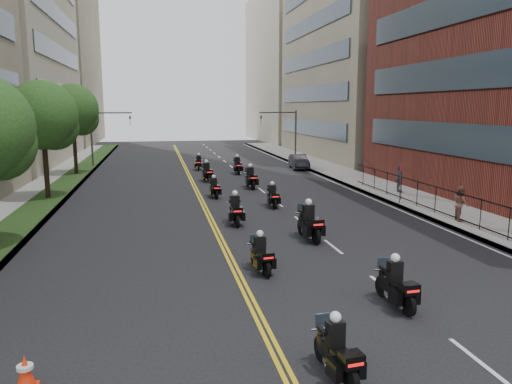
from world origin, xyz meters
TOP-DOWN VIEW (x-y plane):
  - ground at (0.00, 0.00)m, footprint 160.00×160.00m
  - sidewalk_right at (12.00, 25.00)m, footprint 4.00×90.00m
  - sidewalk_left at (-12.00, 25.00)m, footprint 4.00×90.00m
  - grass_strip at (-11.20, 25.00)m, footprint 2.00×90.00m
  - building_right_tan at (21.48, 48.00)m, footprint 15.11×28.00m
  - building_right_far at (21.50, 78.00)m, footprint 15.00×28.00m
  - building_left_far at (-22.00, 78.00)m, footprint 16.00×28.00m
  - iron_fence at (11.00, 12.00)m, footprint 0.05×28.00m
  - street_trees at (-11.05, 18.61)m, footprint 4.40×38.40m
  - traffic_signal_right at (9.54, 42.00)m, footprint 4.09×0.20m
  - traffic_signal_left at (-9.54, 42.00)m, footprint 4.09×0.20m
  - motorcycle_0 at (-0.40, -0.12)m, footprint 0.59×2.07m
  - motorcycle_1 at (2.79, 3.38)m, footprint 0.55×2.22m
  - motorcycle_2 at (-0.56, 7.37)m, footprint 0.60×2.09m
  - motorcycle_3 at (2.53, 11.33)m, footprint 0.66×2.55m
  - motorcycle_4 at (-0.30, 15.03)m, footprint 0.55×2.37m
  - motorcycle_5 at (2.60, 19.01)m, footprint 0.49×2.11m
  - motorcycle_6 at (-0.50, 22.90)m, footprint 0.57×2.06m
  - motorcycle_7 at (2.59, 26.17)m, footprint 0.58×2.48m
  - motorcycle_8 at (-0.26, 30.19)m, footprint 0.71×2.40m
  - motorcycle_9 at (2.91, 34.30)m, footprint 0.55×2.38m
  - motorcycle_10 at (-0.27, 37.92)m, footprint 0.65×2.19m
  - parked_sedan at (9.40, 36.83)m, footprint 1.91×4.37m
  - pedestrian_b at (11.20, 12.91)m, footprint 0.88×1.02m
  - pedestrian_c at (12.24, 21.71)m, footprint 0.77×1.20m
  - traffic_cone at (-7.11, 0.80)m, footprint 0.46×0.46m

SIDE VIEW (x-z plane):
  - ground at x=0.00m, z-range 0.00..0.00m
  - sidewalk_right at x=12.00m, z-range 0.00..0.15m
  - sidewalk_left at x=-12.00m, z-range 0.00..0.15m
  - grass_strip at x=-11.20m, z-range 0.15..0.19m
  - traffic_cone at x=-7.11m, z-range -0.01..0.76m
  - motorcycle_6 at x=-0.50m, z-range -0.16..1.36m
  - motorcycle_0 at x=-0.40m, z-range -0.16..1.37m
  - motorcycle_2 at x=-0.56m, z-range -0.16..1.38m
  - motorcycle_5 at x=2.60m, z-range -0.16..1.39m
  - motorcycle_10 at x=-0.27m, z-range -0.17..1.45m
  - motorcycle_1 at x=2.79m, z-range -0.17..1.47m
  - motorcycle_4 at x=-0.30m, z-range -0.18..1.56m
  - motorcycle_9 at x=2.91m, z-range -0.18..1.58m
  - parked_sedan at x=9.40m, z-range 0.00..1.40m
  - motorcycle_8 at x=-0.26m, z-range -0.19..1.59m
  - motorcycle_7 at x=2.59m, z-range -0.19..1.64m
  - motorcycle_3 at x=2.53m, z-range -0.20..1.68m
  - iron_fence at x=11.00m, z-range 0.15..1.65m
  - pedestrian_b at x=11.20m, z-range 0.15..1.96m
  - pedestrian_c at x=12.24m, z-range 0.15..2.04m
  - traffic_signal_right at x=9.54m, z-range 0.90..6.50m
  - traffic_signal_left at x=-9.54m, z-range 0.90..6.50m
  - street_trees at x=-11.05m, z-range 1.14..9.12m
  - building_right_far at x=21.50m, z-range 0.00..26.00m
  - building_left_far at x=-22.00m, z-range 0.00..26.00m
  - building_right_tan at x=21.48m, z-range 0.00..30.00m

